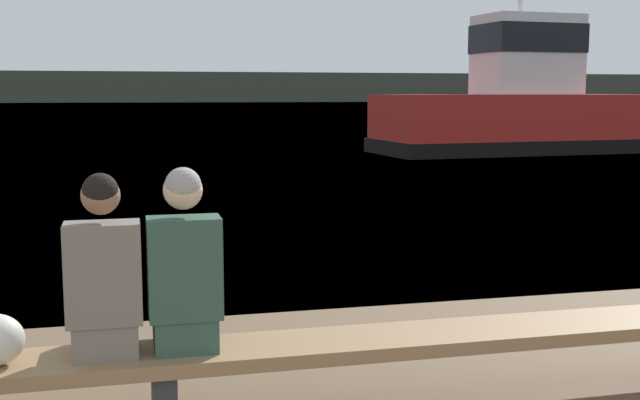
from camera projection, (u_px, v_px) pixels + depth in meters
name	position (u px, v px, depth m)	size (l,w,h in m)	color
water_surface	(123.00, 104.00, 121.71)	(240.00, 240.00, 0.00)	#386084
far_shoreline	(123.00, 87.00, 151.89)	(600.00, 12.00, 5.67)	#424738
bench_main	(163.00, 365.00, 4.14)	(7.06, 0.46, 0.43)	#8E6B47
person_left	(104.00, 280.00, 4.03)	(0.37, 0.43, 0.94)	#70665B
person_right	(184.00, 273.00, 4.12)	(0.37, 0.43, 0.96)	#2D4C3D
tugboat_red	(516.00, 110.00, 23.71)	(8.43, 3.87, 6.19)	red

